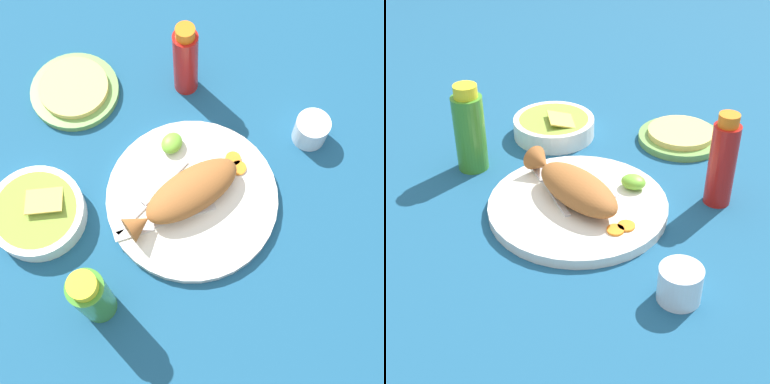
# 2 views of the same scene
# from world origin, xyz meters

# --- Properties ---
(ground_plane) EXTENTS (4.00, 4.00, 0.00)m
(ground_plane) POSITION_xyz_m (0.00, 0.00, 0.00)
(ground_plane) COLOR navy
(main_plate) EXTENTS (0.31, 0.31, 0.02)m
(main_plate) POSITION_xyz_m (0.00, 0.00, 0.01)
(main_plate) COLOR silver
(main_plate) RESTS_ON ground_plane
(fried_fish) EXTENTS (0.23, 0.16, 0.05)m
(fried_fish) POSITION_xyz_m (-0.01, 0.01, 0.04)
(fried_fish) COLOR #935628
(fried_fish) RESTS_ON main_plate
(fork_near) EXTENTS (0.14, 0.14, 0.00)m
(fork_near) POSITION_xyz_m (-0.07, 0.03, 0.02)
(fork_near) COLOR silver
(fork_near) RESTS_ON main_plate
(fork_far) EXTENTS (0.18, 0.06, 0.00)m
(fork_far) POSITION_xyz_m (-0.05, 0.07, 0.02)
(fork_far) COLOR silver
(fork_far) RESTS_ON main_plate
(carrot_slice_near) EXTENTS (0.03, 0.03, 0.00)m
(carrot_slice_near) POSITION_xyz_m (0.09, -0.05, 0.02)
(carrot_slice_near) COLOR orange
(carrot_slice_near) RESTS_ON main_plate
(carrot_slice_mid) EXTENTS (0.03, 0.03, 0.00)m
(carrot_slice_mid) POSITION_xyz_m (0.10, -0.03, 0.02)
(carrot_slice_mid) COLOR orange
(carrot_slice_mid) RESTS_ON main_plate
(lime_wedge_main) EXTENTS (0.04, 0.04, 0.02)m
(lime_wedge_main) POSITION_xyz_m (0.07, 0.08, 0.03)
(lime_wedge_main) COLOR #6BB233
(lime_wedge_main) RESTS_ON main_plate
(hot_sauce_bottle_red) EXTENTS (0.05, 0.05, 0.17)m
(hot_sauce_bottle_red) POSITION_xyz_m (0.21, 0.13, 0.08)
(hot_sauce_bottle_red) COLOR #B21914
(hot_sauce_bottle_red) RESTS_ON ground_plane
(hot_sauce_bottle_green) EXTENTS (0.06, 0.06, 0.17)m
(hot_sauce_bottle_green) POSITION_xyz_m (-0.24, 0.05, 0.08)
(hot_sauce_bottle_green) COLOR #3D8428
(hot_sauce_bottle_green) RESTS_ON ground_plane
(salt_cup) EXTENTS (0.06, 0.06, 0.05)m
(salt_cup) POSITION_xyz_m (0.22, -0.13, 0.02)
(salt_cup) COLOR silver
(salt_cup) RESTS_ON ground_plane
(guacamole_bowl) EXTENTS (0.17, 0.17, 0.05)m
(guacamole_bowl) POSITION_xyz_m (-0.16, 0.22, 0.02)
(guacamole_bowl) COLOR white
(guacamole_bowl) RESTS_ON ground_plane
(tortilla_plate) EXTENTS (0.17, 0.17, 0.01)m
(tortilla_plate) POSITION_xyz_m (0.09, 0.31, 0.01)
(tortilla_plate) COLOR #6B9E4C
(tortilla_plate) RESTS_ON ground_plane
(tortilla_stack) EXTENTS (0.13, 0.13, 0.01)m
(tortilla_stack) POSITION_xyz_m (0.09, 0.31, 0.02)
(tortilla_stack) COLOR #E0C666
(tortilla_stack) RESTS_ON tortilla_plate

